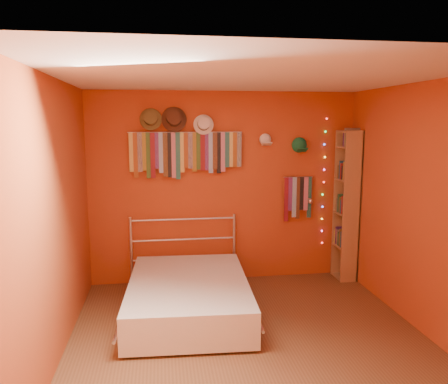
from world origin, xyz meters
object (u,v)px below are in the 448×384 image
tie_rack (185,152)px  bed (189,296)px  bookshelf (349,205)px  reading_lamp (310,201)px

tie_rack → bed: 1.81m
bed → bookshelf: bearing=23.5°
reading_lamp → bookshelf: size_ratio=0.13×
bookshelf → bed: size_ratio=1.04×
bookshelf → bed: bookshelf is taller
tie_rack → bed: size_ratio=0.76×
tie_rack → bookshelf: 2.29m
reading_lamp → bookshelf: 0.55m
tie_rack → reading_lamp: (1.62, -0.14, -0.66)m
reading_lamp → bookshelf: bookshelf is taller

